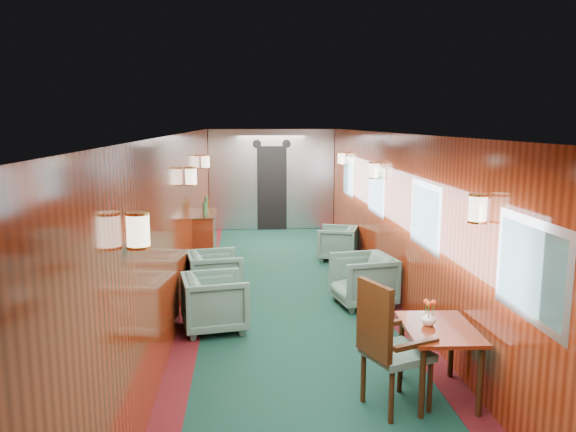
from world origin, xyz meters
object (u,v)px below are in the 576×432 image
at_px(armchair_right_near, 363,280).
at_px(armchair_right_far, 337,243).
at_px(armchair_left_near, 215,302).
at_px(armchair_left_far, 215,275).
at_px(dining_table, 439,338).
at_px(side_chair, 387,341).
at_px(credenza, 205,241).

height_order(armchair_right_near, armchair_right_far, armchair_right_near).
bearing_deg(armchair_right_near, armchair_left_near, -78.69).
bearing_deg(armchair_right_far, armchair_left_far, -28.29).
bearing_deg(armchair_left_far, dining_table, -155.35).
bearing_deg(side_chair, credenza, 88.62).
distance_m(armchair_left_near, armchair_right_near, 2.19).
bearing_deg(armchair_left_far, side_chair, -164.01).
distance_m(dining_table, armchair_right_far, 5.35).
distance_m(armchair_left_far, armchair_right_near, 2.15).
bearing_deg(armchair_right_far, armchair_right_near, 15.22).
bearing_deg(armchair_right_far, credenza, -60.23).
relative_size(side_chair, armchair_right_far, 1.71).
bearing_deg(side_chair, armchair_left_near, 105.14).
bearing_deg(credenza, dining_table, -62.70).
distance_m(dining_table, armchair_left_near, 2.89).
distance_m(armchair_left_far, armchair_right_far, 3.06).
height_order(dining_table, armchair_left_far, armchair_left_far).
bearing_deg(armchair_right_near, credenza, -142.29).
distance_m(side_chair, armchair_left_near, 2.67).
relative_size(dining_table, armchair_right_near, 1.18).
bearing_deg(armchair_left_far, armchair_left_near, 172.55).
xyz_separation_m(armchair_left_far, armchair_right_near, (2.10, -0.48, 0.01)).
xyz_separation_m(armchair_left_near, armchair_right_far, (2.10, 3.45, -0.03)).
height_order(armchair_left_near, armchair_left_far, armchair_left_near).
height_order(dining_table, side_chair, side_chair).
height_order(dining_table, credenza, credenza).
bearing_deg(dining_table, armchair_left_near, 141.46).
bearing_deg(armchair_right_near, side_chair, -18.49).
relative_size(side_chair, armchair_left_far, 1.57).
distance_m(armchair_right_near, armchair_right_far, 2.64).
distance_m(side_chair, armchair_right_near, 2.96).
distance_m(credenza, armchair_right_far, 2.48).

